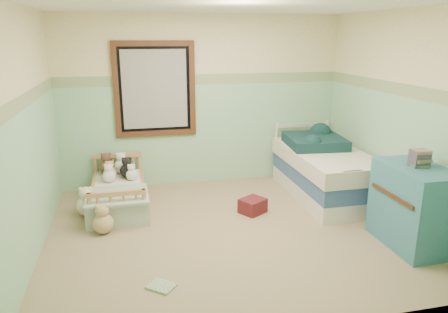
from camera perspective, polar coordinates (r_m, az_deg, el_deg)
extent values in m
cube|color=#997C5A|center=(5.03, 1.01, -10.00)|extent=(4.20, 3.60, 0.02)
cube|color=white|center=(4.53, 1.18, 19.97)|extent=(4.20, 3.60, 0.02)
cube|color=beige|center=(6.35, -2.88, 7.43)|extent=(4.20, 0.04, 2.50)
cube|color=beige|center=(2.97, 9.56, -2.84)|extent=(4.20, 0.04, 2.50)
cube|color=beige|center=(4.60, -25.25, 2.58)|extent=(0.04, 3.60, 2.50)
cube|color=beige|center=(5.51, 22.87, 4.86)|extent=(0.04, 3.60, 2.50)
cube|color=#94CAA1|center=(6.43, -2.80, 3.00)|extent=(4.20, 0.01, 1.50)
cube|color=#466349|center=(6.30, -2.90, 10.33)|extent=(4.20, 0.01, 0.15)
cube|color=#391D0E|center=(6.20, -9.30, 8.89)|extent=(1.16, 0.06, 1.36)
cube|color=#B7B7B3|center=(6.21, -9.30, 8.91)|extent=(0.92, 0.01, 1.12)
cube|color=tan|center=(5.83, -13.97, -5.68)|extent=(0.68, 1.37, 0.18)
cube|color=white|center=(5.78, -14.06, -4.32)|extent=(0.62, 1.31, 0.12)
cube|color=#6D94CC|center=(5.36, -14.16, -5.11)|extent=(0.74, 0.68, 0.03)
sphere|color=brown|center=(6.21, -15.50, -1.39)|extent=(0.21, 0.21, 0.21)
sphere|color=white|center=(6.20, -13.66, -1.30)|extent=(0.21, 0.21, 0.21)
sphere|color=tan|center=(6.00, -15.09, -2.15)|extent=(0.17, 0.17, 0.17)
sphere|color=black|center=(5.99, -12.90, -1.89)|extent=(0.20, 0.20, 0.20)
sphere|color=#F7E9CD|center=(5.64, -17.98, -6.32)|extent=(0.26, 0.26, 0.26)
sphere|color=tan|center=(5.11, -15.96, -8.65)|extent=(0.24, 0.24, 0.24)
cube|color=white|center=(6.17, 13.36, -4.21)|extent=(0.91, 1.81, 0.22)
cube|color=navy|center=(6.10, 13.50, -2.27)|extent=(0.91, 1.81, 0.22)
cube|color=silver|center=(6.04, 13.63, -0.28)|extent=(0.94, 1.85, 0.22)
cube|color=black|center=(6.23, 12.11, 2.03)|extent=(0.85, 0.89, 0.14)
cube|color=teal|center=(4.97, 24.22, -6.16)|extent=(0.55, 0.88, 0.88)
cube|color=#493134|center=(4.82, 24.84, -0.23)|extent=(0.18, 0.14, 0.18)
cube|color=maroon|center=(5.47, 3.88, -6.63)|extent=(0.39, 0.38, 0.19)
cube|color=yellow|center=(4.04, -8.43, -16.90)|extent=(0.30, 0.29, 0.02)
sphere|color=white|center=(5.87, -15.22, -2.56)|extent=(0.17, 0.17, 0.17)
sphere|color=white|center=(5.88, -12.32, -2.42)|extent=(0.16, 0.16, 0.16)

